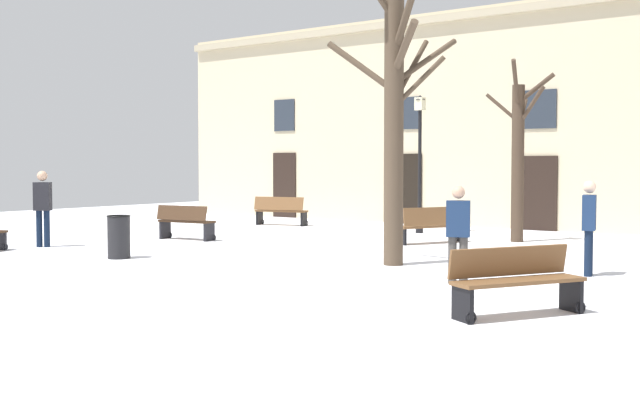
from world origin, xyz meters
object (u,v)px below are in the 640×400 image
object	(u,v)px
bench_near_center_tree	(432,225)
person_near_bench	(589,223)
bench_back_to_back_left	(185,222)
tree_foreground	(518,155)
bench_near_lamp	(516,280)
tree_center	(394,114)
streetlamp	(420,149)
person_by_shop_door	(458,230)
person_strolling	(43,204)
bench_by_litter_bin	(281,211)
litter_bin	(119,237)

from	to	relation	value
bench_near_center_tree	person_near_bench	world-z (taller)	person_near_bench
bench_back_to_back_left	tree_foreground	bearing A→B (deg)	-154.76
tree_foreground	bench_near_lamp	world-z (taller)	tree_foreground
bench_near_center_tree	bench_near_lamp	size ratio (longest dim) A/B	1.04
tree_center	streetlamp	world-z (taller)	tree_center
person_by_shop_door	person_strolling	size ratio (longest dim) A/B	0.89
person_strolling	person_near_bench	bearing A→B (deg)	-21.96
bench_back_to_back_left	bench_by_litter_bin	bearing A→B (deg)	-86.40
bench_near_center_tree	person_by_shop_door	distance (m)	6.48
tree_center	litter_bin	size ratio (longest dim) A/B	6.51
tree_center	person_near_bench	distance (m)	4.10
bench_by_litter_bin	bench_back_to_back_left	bearing A→B (deg)	87.07
bench_by_litter_bin	bench_near_center_tree	bearing A→B (deg)	147.64
bench_back_to_back_left	tree_center	bearing A→B (deg)	163.07
bench_near_center_tree	bench_back_to_back_left	size ratio (longest dim) A/B	1.17
bench_by_litter_bin	person_strolling	bearing A→B (deg)	72.88
streetlamp	tree_center	bearing A→B (deg)	-64.83
person_strolling	bench_by_litter_bin	bearing A→B (deg)	51.62
litter_bin	bench_near_center_tree	xyz separation A→B (m)	(3.78, 6.58, 0.00)
litter_bin	person_strolling	bearing A→B (deg)	173.34
person_near_bench	person_by_shop_door	xyz separation A→B (m)	(-1.44, -2.17, -0.04)
bench_back_to_back_left	bench_near_center_tree	bearing A→B (deg)	-159.40
tree_foreground	bench_by_litter_bin	distance (m)	8.33
tree_center	litter_bin	bearing A→B (deg)	-154.37
bench_back_to_back_left	person_near_bench	bearing A→B (deg)	170.40
tree_foreground	bench_back_to_back_left	size ratio (longest dim) A/B	2.77
tree_foreground	bench_near_center_tree	xyz separation A→B (m)	(-1.54, -1.61, -1.73)
tree_center	bench_by_litter_bin	xyz separation A→B (m)	(-7.95, 6.25, -2.45)
tree_center	streetlamp	size ratio (longest dim) A/B	1.50
tree_foreground	streetlamp	distance (m)	3.31
bench_by_litter_bin	person_by_shop_door	world-z (taller)	person_by_shop_door
streetlamp	person_strolling	xyz separation A→B (m)	(-5.31, -8.56, -1.38)
litter_bin	bench_near_center_tree	world-z (taller)	bench_near_center_tree
tree_center	bench_back_to_back_left	size ratio (longest dim) A/B	3.60
bench_by_litter_bin	person_near_bench	bearing A→B (deg)	140.09
tree_center	bench_by_litter_bin	size ratio (longest dim) A/B	3.30
bench_by_litter_bin	bench_near_lamp	bearing A→B (deg)	126.40
bench_back_to_back_left	person_strolling	size ratio (longest dim) A/B	0.90
litter_bin	bench_by_litter_bin	size ratio (longest dim) A/B	0.51
tree_foreground	tree_center	xyz separation A→B (m)	(-0.18, -5.73, 0.74)
tree_center	person_by_shop_door	size ratio (longest dim) A/B	3.65
tree_foreground	tree_center	world-z (taller)	tree_center
tree_foreground	bench_by_litter_bin	size ratio (longest dim) A/B	2.54
bench_near_lamp	bench_back_to_back_left	bearing A→B (deg)	97.47
bench_near_lamp	bench_by_litter_bin	world-z (taller)	bench_by_litter_bin
person_strolling	streetlamp	bearing A→B (deg)	22.53
bench_near_lamp	person_near_bench	bearing A→B (deg)	35.30
litter_bin	bench_near_lamp	world-z (taller)	litter_bin
tree_foreground	person_by_shop_door	distance (m)	7.47
tree_center	bench_near_center_tree	xyz separation A→B (m)	(-1.36, 4.11, -2.47)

